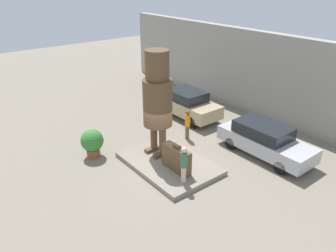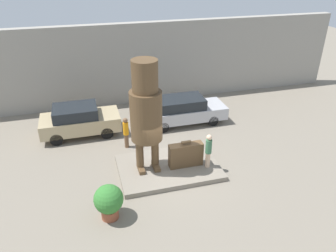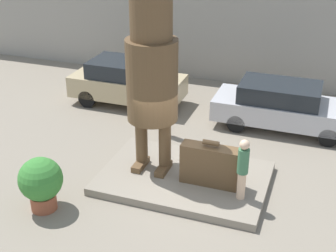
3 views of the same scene
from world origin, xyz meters
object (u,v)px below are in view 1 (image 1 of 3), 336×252
statue_figure (158,96)px  worker_hivis (187,123)px  tourist (184,163)px  parked_car_tan (188,104)px  parked_car_silver (265,140)px  planter_pot (92,142)px  giant_suitcase (176,159)px

statue_figure → worker_hivis: bearing=103.8°
tourist → parked_car_tan: bearing=137.1°
statue_figure → worker_hivis: size_ratio=3.02×
statue_figure → parked_car_silver: bearing=54.2°
tourist → parked_car_silver: bearing=85.2°
parked_car_silver → planter_pot: (-5.03, -6.67, -0.03)m
statue_figure → parked_car_silver: (3.03, 4.21, -2.32)m
tourist → planter_pot: tourist is taller
parked_car_tan → parked_car_silver: (5.83, -0.18, -0.05)m
parked_car_silver → planter_pot: 8.36m
statue_figure → parked_car_tan: statue_figure is taller
parked_car_silver → worker_hivis: size_ratio=2.87×
giant_suitcase → tourist: size_ratio=0.93×
giant_suitcase → parked_car_tan: parked_car_tan is taller
tourist → giant_suitcase: bearing=157.7°
statue_figure → giant_suitcase: 2.93m
tourist → planter_pot: (-4.62, -1.82, -0.33)m
giant_suitcase → worker_hivis: size_ratio=0.93×
parked_car_tan → planter_pot: bearing=-83.4°
giant_suitcase → parked_car_silver: (1.33, 4.48, 0.04)m
planter_pot → tourist: bearing=21.5°
parked_car_tan → tourist: bearing=-42.9°
statue_figure → parked_car_tan: bearing=122.5°
statue_figure → planter_pot: statue_figure is taller
planter_pot → giant_suitcase: bearing=30.7°
giant_suitcase → worker_hivis: bearing=130.7°
parked_car_silver → worker_hivis: 4.05m
parked_car_tan → parked_car_silver: 5.83m
statue_figure → giant_suitcase: statue_figure is taller
tourist → worker_hivis: size_ratio=1.00×
parked_car_tan → parked_car_silver: parked_car_tan is taller
giant_suitcase → tourist: tourist is taller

